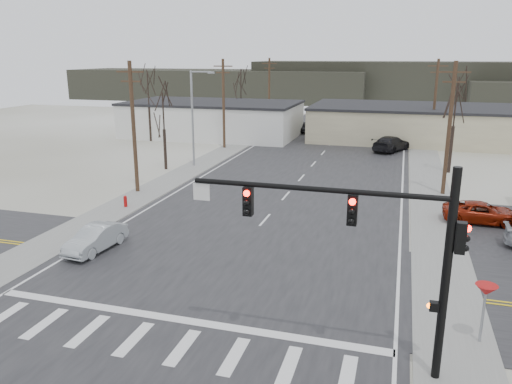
% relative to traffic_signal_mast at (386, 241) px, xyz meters
% --- Properties ---
extents(ground, '(140.00, 140.00, 0.00)m').
position_rel_traffic_signal_mast_xyz_m(ground, '(-7.89, 6.20, -4.67)').
color(ground, white).
rests_on(ground, ground).
extents(main_road, '(18.00, 110.00, 0.05)m').
position_rel_traffic_signal_mast_xyz_m(main_road, '(-7.89, 21.20, -4.65)').
color(main_road, black).
rests_on(main_road, ground).
extents(cross_road, '(90.00, 10.00, 0.04)m').
position_rel_traffic_signal_mast_xyz_m(cross_road, '(-7.89, 6.20, -4.65)').
color(cross_road, black).
rests_on(cross_road, ground).
extents(sidewalk_left, '(3.00, 90.00, 0.06)m').
position_rel_traffic_signal_mast_xyz_m(sidewalk_left, '(-18.49, 26.20, -4.64)').
color(sidewalk_left, gray).
rests_on(sidewalk_left, ground).
extents(sidewalk_right, '(3.00, 90.00, 0.06)m').
position_rel_traffic_signal_mast_xyz_m(sidewalk_right, '(2.71, 26.20, -4.64)').
color(sidewalk_right, gray).
rests_on(sidewalk_right, ground).
extents(traffic_signal_mast, '(8.95, 0.43, 7.20)m').
position_rel_traffic_signal_mast_xyz_m(traffic_signal_mast, '(0.00, 0.00, 0.00)').
color(traffic_signal_mast, black).
rests_on(traffic_signal_mast, ground).
extents(fire_hydrant, '(0.24, 0.24, 0.87)m').
position_rel_traffic_signal_mast_xyz_m(fire_hydrant, '(-18.09, 14.20, -4.22)').
color(fire_hydrant, '#A50C0C').
rests_on(fire_hydrant, ground).
extents(yield_sign, '(0.80, 0.80, 2.35)m').
position_rel_traffic_signal_mast_xyz_m(yield_sign, '(3.61, 2.70, -2.61)').
color(yield_sign, gray).
rests_on(yield_sign, ground).
extents(building_left_far, '(22.30, 12.30, 4.50)m').
position_rel_traffic_signal_mast_xyz_m(building_left_far, '(-23.89, 46.20, -2.42)').
color(building_left_far, silver).
rests_on(building_left_far, ground).
extents(building_right_far, '(26.30, 14.30, 4.30)m').
position_rel_traffic_signal_mast_xyz_m(building_right_far, '(2.11, 50.20, -2.52)').
color(building_right_far, '#C4BB95').
rests_on(building_right_far, ground).
extents(upole_left_b, '(2.20, 0.30, 10.00)m').
position_rel_traffic_signal_mast_xyz_m(upole_left_b, '(-19.39, 18.20, 0.55)').
color(upole_left_b, '#452E20').
rests_on(upole_left_b, ground).
extents(upole_left_c, '(2.20, 0.30, 10.00)m').
position_rel_traffic_signal_mast_xyz_m(upole_left_c, '(-19.39, 38.20, 0.55)').
color(upole_left_c, '#452E20').
rests_on(upole_left_c, ground).
extents(upole_left_d, '(2.20, 0.30, 10.00)m').
position_rel_traffic_signal_mast_xyz_m(upole_left_d, '(-19.39, 58.20, 0.55)').
color(upole_left_d, '#452E20').
rests_on(upole_left_d, ground).
extents(upole_right_a, '(2.20, 0.30, 10.00)m').
position_rel_traffic_signal_mast_xyz_m(upole_right_a, '(3.61, 24.20, 0.55)').
color(upole_right_a, '#452E20').
rests_on(upole_right_a, ground).
extents(upole_right_b, '(2.20, 0.30, 10.00)m').
position_rel_traffic_signal_mast_xyz_m(upole_right_b, '(3.61, 46.20, 0.55)').
color(upole_right_b, '#452E20').
rests_on(upole_right_b, ground).
extents(streetlight_main, '(2.40, 0.25, 9.00)m').
position_rel_traffic_signal_mast_xyz_m(streetlight_main, '(-18.69, 28.20, 0.41)').
color(streetlight_main, gray).
rests_on(streetlight_main, ground).
extents(tree_left_near, '(3.30, 3.30, 7.35)m').
position_rel_traffic_signal_mast_xyz_m(tree_left_near, '(-20.89, 26.20, 0.55)').
color(tree_left_near, '#2D201B').
rests_on(tree_left_near, ground).
extents(tree_right_mid, '(3.74, 3.74, 8.33)m').
position_rel_traffic_signal_mast_xyz_m(tree_right_mid, '(4.61, 32.20, 1.26)').
color(tree_right_mid, '#2D201B').
rests_on(tree_right_mid, ground).
extents(tree_left_far, '(3.96, 3.96, 8.82)m').
position_rel_traffic_signal_mast_xyz_m(tree_left_far, '(-21.89, 52.20, 1.61)').
color(tree_left_far, '#2D201B').
rests_on(tree_left_far, ground).
extents(tree_right_far, '(3.52, 3.52, 7.84)m').
position_rel_traffic_signal_mast_xyz_m(tree_right_far, '(7.11, 58.20, 0.91)').
color(tree_right_far, '#2D201B').
rests_on(tree_right_far, ground).
extents(tree_left_mid, '(3.96, 3.96, 8.82)m').
position_rel_traffic_signal_mast_xyz_m(tree_left_mid, '(-29.89, 40.20, 1.61)').
color(tree_left_mid, '#2D201B').
rests_on(tree_left_mid, ground).
extents(hill_left, '(70.00, 18.00, 7.00)m').
position_rel_traffic_signal_mast_xyz_m(hill_left, '(-42.89, 98.20, -1.17)').
color(hill_left, '#333026').
rests_on(hill_left, ground).
extents(hill_center, '(80.00, 18.00, 9.00)m').
position_rel_traffic_signal_mast_xyz_m(hill_center, '(7.11, 102.20, -0.17)').
color(hill_center, '#333026').
rests_on(hill_center, ground).
extents(sedan_crossing, '(1.79, 4.22, 1.35)m').
position_rel_traffic_signal_mast_xyz_m(sedan_crossing, '(-15.39, 6.57, -3.95)').
color(sedan_crossing, '#A1A8AB').
rests_on(sedan_crossing, main_road).
extents(car_far_a, '(4.47, 6.23, 1.68)m').
position_rel_traffic_signal_mast_xyz_m(car_far_a, '(-0.83, 41.41, -3.79)').
color(car_far_a, black).
rests_on(car_far_a, main_road).
extents(car_far_b, '(2.01, 4.32, 1.43)m').
position_rel_traffic_signal_mast_xyz_m(car_far_b, '(-12.85, 52.39, -3.91)').
color(car_far_b, black).
rests_on(car_far_b, main_road).
extents(car_parked_red, '(4.76, 2.22, 1.32)m').
position_rel_traffic_signal_mast_xyz_m(car_parked_red, '(5.51, 17.63, -3.98)').
color(car_parked_red, maroon).
rests_on(car_parked_red, parking_lot).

